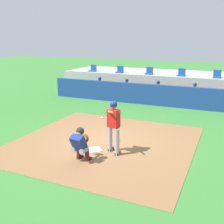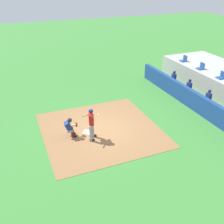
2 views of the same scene
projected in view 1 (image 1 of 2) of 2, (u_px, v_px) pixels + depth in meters
The scene contains 17 objects.
ground_plane at pixel (104, 142), 9.99m from camera, with size 80.00×80.00×0.00m, color #387A33.
dirt_infield at pixel (104, 142), 9.99m from camera, with size 6.40×6.40×0.01m, color olive.
home_plate at pixel (94, 150), 9.28m from camera, with size 0.44×0.44×0.02m, color white.
batter_at_plate at pixel (113, 124), 8.79m from camera, with size 0.63×0.83×1.80m.
catcher_crouched at pixel (81, 143), 8.30m from camera, with size 0.51×2.01×1.13m.
dugout_wall at pixel (153, 95), 15.57m from camera, with size 13.00×0.30×1.20m, color navy.
dugout_bench at pixel (157, 98), 16.55m from camera, with size 11.80×0.44×0.45m, color olive.
dugout_player_0 at pixel (99, 87), 17.82m from camera, with size 0.49×0.70×1.30m.
dugout_player_1 at pixel (126, 89), 17.07m from camera, with size 0.49×0.70×1.30m.
dugout_player_2 at pixel (157, 91), 16.27m from camera, with size 0.49×0.70×1.30m.
dugout_player_3 at pixel (194, 94), 15.43m from camera, with size 0.49×0.70×1.30m.
stands_platform at pixel (169, 82), 19.42m from camera, with size 15.00×4.40×1.40m, color #9E9E99.
stadium_seat_0 at pixel (93, 69), 19.98m from camera, with size 0.46×0.46×0.48m.
stadium_seat_1 at pixel (120, 71), 19.14m from camera, with size 0.46×0.46×0.48m.
stadium_seat_2 at pixel (149, 72), 18.29m from camera, with size 0.46×0.46×0.48m.
stadium_seat_3 at pixel (181, 74), 17.44m from camera, with size 0.46×0.46×0.48m.
stadium_seat_4 at pixel (217, 76), 16.59m from camera, with size 0.46×0.46×0.48m.
Camera 1 is at (4.05, -8.43, 3.71)m, focal length 43.13 mm.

